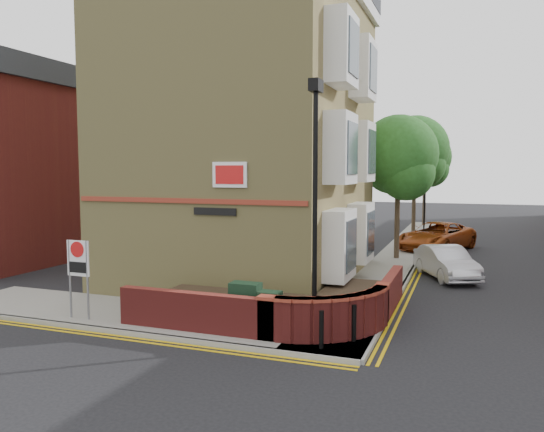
% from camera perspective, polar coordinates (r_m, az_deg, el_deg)
% --- Properties ---
extents(ground, '(120.00, 120.00, 0.00)m').
position_cam_1_polar(ground, '(13.06, -3.93, -14.08)').
color(ground, black).
rests_on(ground, ground).
extents(pavement_corner, '(13.00, 3.00, 0.12)m').
position_cam_1_polar(pavement_corner, '(15.94, -13.38, -10.44)').
color(pavement_corner, gray).
rests_on(pavement_corner, ground).
extents(pavement_main, '(2.00, 32.00, 0.12)m').
position_cam_1_polar(pavement_main, '(27.74, 13.74, -3.87)').
color(pavement_main, gray).
rests_on(pavement_main, ground).
extents(kerb_side, '(13.00, 0.15, 0.12)m').
position_cam_1_polar(kerb_side, '(14.76, -16.68, -11.77)').
color(kerb_side, gray).
rests_on(kerb_side, ground).
extents(kerb_main_near, '(0.15, 32.00, 0.12)m').
position_cam_1_polar(kerb_main_near, '(27.64, 15.81, -3.94)').
color(kerb_main_near, gray).
rests_on(kerb_main_near, ground).
extents(yellow_lines_side, '(13.00, 0.28, 0.01)m').
position_cam_1_polar(yellow_lines_side, '(14.59, -17.28, -12.21)').
color(yellow_lines_side, gold).
rests_on(yellow_lines_side, ground).
extents(yellow_lines_main, '(0.28, 32.00, 0.01)m').
position_cam_1_polar(yellow_lines_main, '(27.63, 16.32, -4.07)').
color(yellow_lines_main, gold).
rests_on(yellow_lines_main, ground).
extents(corner_building, '(8.95, 10.40, 13.60)m').
position_cam_1_polar(corner_building, '(20.91, -2.09, 10.38)').
color(corner_building, tan).
rests_on(corner_building, ground).
extents(garden_wall, '(6.80, 6.00, 1.20)m').
position_cam_1_polar(garden_wall, '(15.26, 0.01, -11.23)').
color(garden_wall, maroon).
rests_on(garden_wall, ground).
extents(lamppost, '(0.25, 0.50, 6.30)m').
position_cam_1_polar(lamppost, '(12.96, 4.65, 0.90)').
color(lamppost, black).
rests_on(lamppost, pavement_corner).
extents(utility_cabinet_large, '(0.80, 0.45, 1.20)m').
position_cam_1_polar(utility_cabinet_large, '(14.11, -2.87, -9.57)').
color(utility_cabinet_large, black).
rests_on(utility_cabinet_large, pavement_corner).
extents(utility_cabinet_small, '(0.55, 0.40, 1.10)m').
position_cam_1_polar(utility_cabinet_small, '(13.56, -0.22, -10.38)').
color(utility_cabinet_small, black).
rests_on(utility_cabinet_small, pavement_corner).
extents(bollard_near, '(0.11, 0.11, 0.90)m').
position_cam_1_polar(bollard_near, '(12.60, 5.34, -12.08)').
color(bollard_near, black).
rests_on(bollard_near, pavement_corner).
extents(bollard_far, '(0.11, 0.11, 0.90)m').
position_cam_1_polar(bollard_far, '(13.22, 8.82, -11.30)').
color(bollard_far, black).
rests_on(bollard_far, pavement_corner).
extents(zone_sign, '(0.72, 0.07, 2.20)m').
position_cam_1_polar(zone_sign, '(15.70, -20.12, -4.92)').
color(zone_sign, slate).
rests_on(zone_sign, pavement_corner).
extents(side_building, '(6.40, 10.40, 9.00)m').
position_cam_1_polar(side_building, '(27.82, -25.99, 5.08)').
color(side_building, maroon).
rests_on(side_building, ground).
extents(tree_near, '(3.64, 3.65, 6.70)m').
position_cam_1_polar(tree_near, '(25.48, 13.45, 5.85)').
color(tree_near, '#382B1E').
rests_on(tree_near, pavement_main).
extents(tree_mid, '(4.03, 4.03, 7.42)m').
position_cam_1_polar(tree_mid, '(33.44, 15.14, 6.42)').
color(tree_mid, '#382B1E').
rests_on(tree_mid, pavement_main).
extents(tree_far, '(3.81, 3.81, 7.00)m').
position_cam_1_polar(tree_far, '(41.41, 16.15, 5.70)').
color(tree_far, '#382B1E').
rests_on(tree_far, pavement_main).
extents(traffic_light_assembly, '(0.20, 0.16, 4.20)m').
position_cam_1_polar(traffic_light_assembly, '(36.37, 16.11, 2.47)').
color(traffic_light_assembly, black).
rests_on(traffic_light_assembly, pavement_main).
extents(silver_car_near, '(2.82, 4.06, 1.27)m').
position_cam_1_polar(silver_car_near, '(21.99, 18.22, -4.76)').
color(silver_car_near, '#B9BAC2').
rests_on(silver_car_near, ground).
extents(red_car_main, '(4.27, 5.89, 1.49)m').
position_cam_1_polar(red_car_main, '(29.40, 17.30, -2.11)').
color(red_car_main, '#9A3E10').
rests_on(red_car_main, ground).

